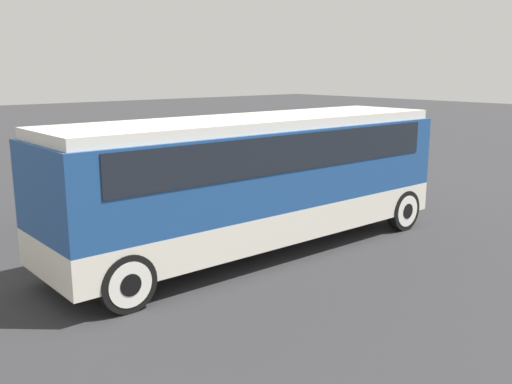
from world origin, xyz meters
TOP-DOWN VIEW (x-y plane):
  - ground_plane at (0.00, 0.00)m, footprint 120.00×120.00m
  - tour_bus at (0.10, -0.00)m, footprint 9.92×2.64m
  - parked_car_near at (2.10, 7.31)m, footprint 4.41×1.93m
  - parked_car_mid at (-0.81, 4.94)m, footprint 4.62×1.87m

SIDE VIEW (x-z plane):
  - ground_plane at x=0.00m, z-range 0.00..0.00m
  - parked_car_mid at x=-0.81m, z-range 0.00..1.42m
  - parked_car_near at x=2.10m, z-range -0.01..1.43m
  - tour_bus at x=0.10m, z-range 0.32..3.44m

